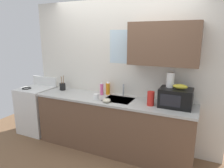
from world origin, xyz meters
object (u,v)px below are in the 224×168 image
at_px(stove_range, 37,109).
at_px(mug_white, 96,97).
at_px(microwave, 176,98).
at_px(paper_towel_roll, 170,80).
at_px(dish_soap_bottle_orange, 108,88).
at_px(banana_bunch, 180,87).
at_px(dish_soap_bottle_pink, 102,89).
at_px(cereal_canister, 151,99).
at_px(utensil_crock, 63,86).
at_px(small_bowl, 107,100).

bearing_deg(stove_range, mug_white, -5.63).
bearing_deg(microwave, paper_towel_roll, 152.62).
height_order(microwave, dish_soap_bottle_orange, microwave).
distance_m(paper_towel_roll, mug_white, 1.18).
height_order(microwave, banana_bunch, banana_bunch).
relative_size(microwave, mug_white, 4.84).
bearing_deg(dish_soap_bottle_pink, mug_white, -80.09).
relative_size(dish_soap_bottle_pink, mug_white, 2.41).
height_order(banana_bunch, dish_soap_bottle_orange, banana_bunch).
bearing_deg(dish_soap_bottle_orange, cereal_canister, -17.32).
bearing_deg(dish_soap_bottle_orange, microwave, -7.78).
height_order(dish_soap_bottle_orange, utensil_crock, utensil_crock).
height_order(dish_soap_bottle_pink, utensil_crock, utensil_crock).
bearing_deg(mug_white, banana_bunch, 8.60).
height_order(stove_range, cereal_canister, cereal_canister).
distance_m(banana_bunch, small_bowl, 1.10).
height_order(banana_bunch, cereal_canister, banana_bunch).
bearing_deg(banana_bunch, cereal_canister, -165.62).
height_order(paper_towel_roll, dish_soap_bottle_pink, paper_towel_roll).
height_order(dish_soap_bottle_orange, dish_soap_bottle_pink, dish_soap_bottle_orange).
distance_m(mug_white, utensil_crock, 0.91).
bearing_deg(small_bowl, banana_bunch, 13.55).
relative_size(mug_white, utensil_crock, 0.34).
relative_size(microwave, banana_bunch, 2.30).
xyz_separation_m(paper_towel_roll, dish_soap_bottle_orange, (-1.07, 0.11, -0.27)).
distance_m(microwave, dish_soap_bottle_orange, 1.18).
relative_size(banana_bunch, utensil_crock, 0.72).
height_order(stove_range, mug_white, stove_range).
relative_size(dish_soap_bottle_pink, utensil_crock, 0.82).
distance_m(dish_soap_bottle_pink, utensil_crock, 0.83).
relative_size(cereal_canister, mug_white, 2.23).
xyz_separation_m(microwave, paper_towel_roll, (-0.10, 0.05, 0.24)).
distance_m(microwave, cereal_canister, 0.35).
height_order(stove_range, dish_soap_bottle_pink, dish_soap_bottle_pink).
distance_m(microwave, banana_bunch, 0.18).
bearing_deg(dish_soap_bottle_pink, paper_towel_roll, -2.43).
bearing_deg(dish_soap_bottle_orange, banana_bunch, -7.39).
bearing_deg(cereal_canister, dish_soap_bottle_orange, 162.68).
bearing_deg(utensil_crock, small_bowl, -16.27).
bearing_deg(utensil_crock, cereal_canister, -5.57).
height_order(utensil_crock, small_bowl, utensil_crock).
xyz_separation_m(paper_towel_roll, utensil_crock, (-1.98, 0.02, -0.31)).
distance_m(paper_towel_roll, dish_soap_bottle_pink, 1.19).
bearing_deg(utensil_crock, banana_bunch, -1.88).
xyz_separation_m(microwave, small_bowl, (-0.99, -0.25, -0.10)).
bearing_deg(cereal_canister, stove_range, 178.68).
bearing_deg(microwave, utensil_crock, 178.04).
xyz_separation_m(dish_soap_bottle_orange, cereal_canister, (0.83, -0.26, -0.01)).
bearing_deg(microwave, banana_bunch, 1.77).
xyz_separation_m(cereal_canister, utensil_crock, (-1.74, 0.17, -0.04)).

